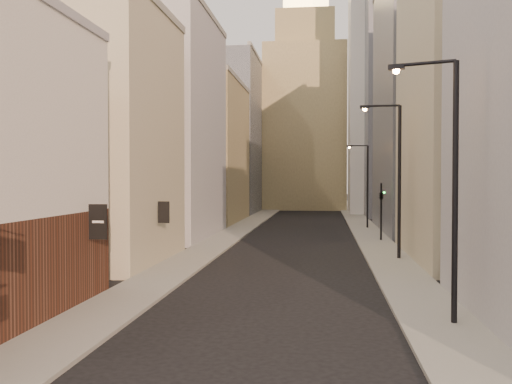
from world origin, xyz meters
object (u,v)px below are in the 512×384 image
Objects in this scene: streetlamp_near at (448,174)px; streetlamp_mid at (395,172)px; traffic_light_right at (381,197)px; clock_tower at (306,109)px; white_tower at (376,90)px; streetlamp_far at (365,181)px.

streetlamp_mid is (0.17, 16.86, 0.28)m from streetlamp_near.
traffic_light_right is (0.18, 11.00, -2.10)m from streetlamp_mid.
clock_tower reaches higher than streetlamp_near.
streetlamp_near is (7.74, -79.57, -12.04)m from clock_tower.
streetlamp_near is at bearing 96.02° from traffic_light_right.
white_tower is 4.03× the size of streetlamp_mid.
white_tower is 4.65× the size of streetlamp_far.
white_tower reaches higher than streetlamp_far.
traffic_light_right is (0.46, -12.19, -1.32)m from streetlamp_far.
streetlamp_far is (-0.11, 40.04, -0.49)m from streetlamp_near.
streetlamp_mid is 11.20m from traffic_light_right.
streetlamp_far is at bearing -97.51° from white_tower.
streetlamp_near is at bearing -96.04° from streetlamp_far.
streetlamp_mid is at bearing 108.29° from streetlamp_near.
clock_tower is 42.16m from streetlamp_far.
clock_tower is 1.08× the size of white_tower.
streetlamp_near is at bearing -88.15° from streetlamp_mid.
traffic_light_right is at bearing 108.14° from streetlamp_near.
streetlamp_near is 27.92m from traffic_light_right.
streetlamp_near reaches higher than streetlamp_far.
clock_tower reaches higher than streetlamp_far.
streetlamp_near is at bearing -92.84° from white_tower.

